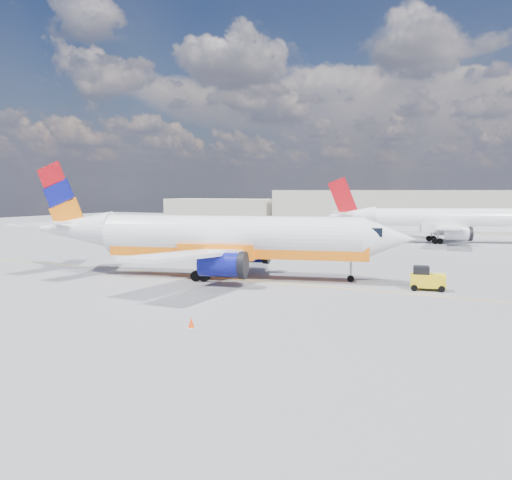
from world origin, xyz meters
The scene contains 8 objects.
ground centered at (0.00, 0.00, 0.00)m, with size 240.00×240.00×0.00m, color slate.
taxi_line centered at (0.00, 3.00, 0.01)m, with size 70.00×0.15×0.01m, color yellow.
terminal_main centered at (5.00, 75.00, 4.00)m, with size 70.00×14.00×8.00m, color beige.
terminal_annex centered at (-45.00, 72.00, 3.00)m, with size 26.00×10.00×6.00m, color beige.
main_jet centered at (-3.07, 3.23, 3.62)m, with size 35.92×27.40×10.86m.
second_jet centered at (8.34, 48.64, 3.35)m, with size 32.83×24.79×10.06m.
gse_tug centered at (15.02, 5.36, 0.91)m, with size 2.96×2.21×1.92m.
traffic_cone centered at (5.62, -13.94, 0.30)m, with size 0.44×0.44×0.62m.
Camera 1 is at (24.21, -40.79, 7.97)m, focal length 40.00 mm.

